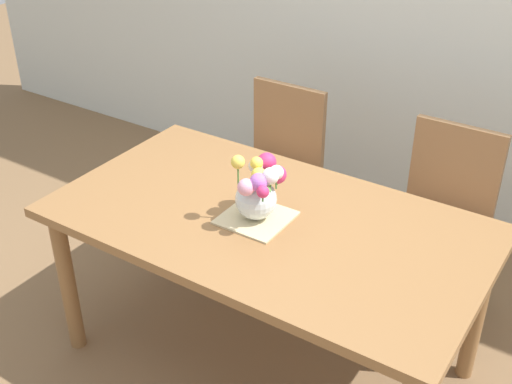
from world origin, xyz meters
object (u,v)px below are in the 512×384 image
(dining_table, at_px, (267,236))
(flower_vase, at_px, (258,190))
(chair_right, at_px, (442,208))
(chair_left, at_px, (277,159))

(dining_table, xyz_separation_m, flower_vase, (-0.02, -0.03, 0.22))
(chair_right, xyz_separation_m, flower_vase, (-0.47, -0.84, 0.36))
(chair_right, bearing_deg, dining_table, 61.09)
(dining_table, bearing_deg, chair_right, 61.09)
(chair_right, distance_m, flower_vase, 1.03)
(dining_table, xyz_separation_m, chair_right, (0.45, 0.81, -0.14))
(dining_table, bearing_deg, flower_vase, -128.25)
(chair_left, xyz_separation_m, chair_right, (0.90, 0.00, 0.00))
(chair_left, height_order, flower_vase, flower_vase)
(dining_table, distance_m, flower_vase, 0.22)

